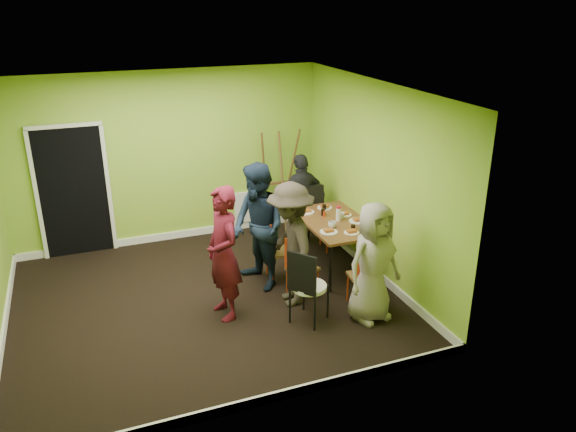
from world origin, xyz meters
The scene contains 28 objects.
ground centered at (0.00, 0.00, 0.00)m, with size 5.00×5.00×0.00m, color black.
room_walls centered at (-0.02, 0.04, 0.99)m, with size 5.04×4.54×2.82m.
dining_table centered at (2.05, 0.31, 0.70)m, with size 0.90×1.50×0.75m.
chair_left_far centered at (1.09, 0.25, 0.53)m, with size 0.43×0.42×0.93m.
chair_left_near centered at (1.21, -0.34, 0.48)m, with size 0.46×0.46×0.85m.
chair_back_end centered at (2.01, 1.12, 0.72)m, with size 0.46×0.54×1.03m.
chair_front_end centered at (1.91, -0.94, 0.51)m, with size 0.41×0.41×0.91m.
chair_bentwood centered at (1.04, -0.99, 0.56)m, with size 0.55×0.55×1.01m.
easel centered at (1.80, 2.02, 0.88)m, with size 0.71×0.67×1.77m.
plate_near_left centered at (1.78, 0.77, 0.76)m, with size 0.24×0.24×0.01m, color white.
plate_near_right centered at (1.77, -0.05, 0.76)m, with size 0.25×0.25×0.01m, color white.
plate_far_back centered at (2.13, 0.84, 0.76)m, with size 0.24×0.24×0.01m, color white.
plate_far_front centered at (2.06, -0.19, 0.76)m, with size 0.21×0.21×0.01m, color white.
plate_wall_back centered at (2.27, 0.46, 0.76)m, with size 0.23×0.23×0.01m, color white.
plate_wall_front centered at (2.35, 0.16, 0.76)m, with size 0.27×0.27×0.01m, color white.
thermos centered at (2.09, 0.29, 0.85)m, with size 0.07×0.07×0.20m, color white.
blue_bottle centered at (2.36, 0.00, 0.85)m, with size 0.07×0.07×0.21m, color #1A38C9.
orange_bottle centered at (1.96, 0.50, 0.79)m, with size 0.03×0.03×0.09m, color red.
glass_mid centered at (1.97, 0.57, 0.80)m, with size 0.06×0.06×0.10m, color black.
glass_back centered at (2.08, 0.77, 0.79)m, with size 0.06×0.06×0.09m, color black.
glass_front centered at (2.12, -0.12, 0.80)m, with size 0.06×0.06×0.09m, color black.
cup_a centered at (1.89, 0.09, 0.79)m, with size 0.11×0.11×0.09m, color white.
cup_b centered at (2.17, 0.36, 0.80)m, with size 0.10×0.10×0.09m, color white.
person_standing centered at (0.16, -0.43, 0.87)m, with size 0.63×0.42×1.74m, color #4F0D1B.
person_left_far centered at (0.81, 0.16, 0.89)m, with size 0.87×0.67×1.78m, color #132031.
person_left_near centered at (1.06, -0.42, 0.84)m, with size 1.08×0.62×1.67m, color #2B251D.
person_back_end centered at (1.93, 1.31, 0.76)m, with size 0.89×0.37×1.51m, color black.
person_front_end centered at (1.86, -1.17, 0.78)m, with size 0.76×0.50×1.56m, color gray.
Camera 1 is at (-1.38, -6.58, 3.87)m, focal length 35.00 mm.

